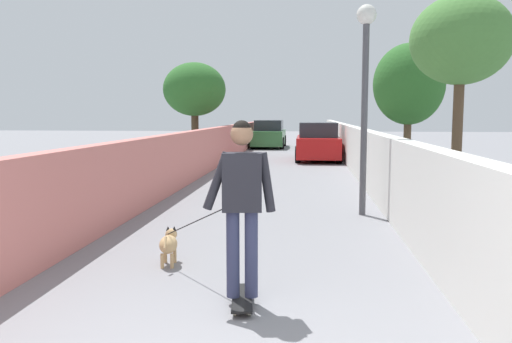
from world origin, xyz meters
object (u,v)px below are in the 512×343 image
tree_right_mid (409,85)px  tree_right_far (461,42)px  dog (169,243)px  car_far (269,135)px  tree_left_near (194,90)px  skateboard (242,298)px  lamp_post (365,70)px  car_near (318,143)px  person_skateboarder (242,194)px

tree_right_mid → tree_right_far: tree_right_far is taller
dog → car_far: size_ratio=0.36×
tree_left_near → skateboard: size_ratio=4.99×
lamp_post → car_near: 11.84m
tree_right_mid → tree_right_far: 5.53m
tree_right_mid → car_near: tree_right_mid is taller
tree_right_far → person_skateboarder: tree_right_far is taller
car_far → tree_left_near: bearing=159.4°
tree_right_far → dog: tree_right_far is taller
car_near → car_far: size_ratio=0.91×
lamp_post → car_far: lamp_post is taller
tree_right_far → lamp_post: 2.22m
skateboard → person_skateboarder: 1.04m
car_near → dog: bearing=172.0°
skateboard → car_near: size_ratio=0.21×
tree_left_near → tree_right_mid: 9.89m
tree_right_far → dog: (-4.48, 4.68, -3.01)m
tree_right_far → lamp_post: tree_right_far is taller
tree_right_far → skateboard: 7.51m
tree_left_near → dog: tree_left_near is taller
tree_right_mid → tree_right_far: (-5.50, 0.06, 0.53)m
dog → tree_left_near: bearing=11.1°
person_skateboarder → car_far: size_ratio=0.40×
tree_right_mid → car_near: size_ratio=1.01×
tree_left_near → car_near: (-0.76, -5.27, -2.20)m
tree_right_mid → lamp_post: 6.72m
person_skateboarder → tree_left_near: bearing=13.7°
tree_right_mid → skateboard: tree_right_mid is taller
skateboard → car_far: (24.42, 1.52, 0.65)m
tree_right_mid → skateboard: size_ratio=4.88×
tree_left_near → lamp_post: size_ratio=1.06×
tree_right_mid → lamp_post: bearing=162.8°
tree_right_far → car_far: tree_right_far is taller
person_skateboarder → dog: bearing=40.2°
lamp_post → skateboard: size_ratio=4.71×
dog → car_near: 15.37m
dog → person_skateboarder: bearing=-139.8°
dog → lamp_post: bearing=-37.7°
person_skateboarder → tree_right_far: bearing=-32.0°
tree_right_far → lamp_post: size_ratio=1.09×
tree_right_mid → lamp_post: tree_right_mid is taller
car_near → person_skateboarder: bearing=176.3°
tree_right_mid → car_near: bearing=26.2°
tree_right_far → lamp_post: (-0.92, 1.93, -0.61)m
lamp_post → tree_left_near: bearing=25.3°
tree_right_far → person_skateboarder: bearing=148.0°
lamp_post → skateboard: 5.74m
lamp_post → car_near: size_ratio=0.97×
car_far → person_skateboarder: bearing=-176.4°
tree_left_near → lamp_post: 13.74m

